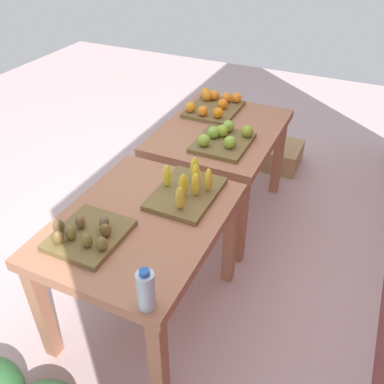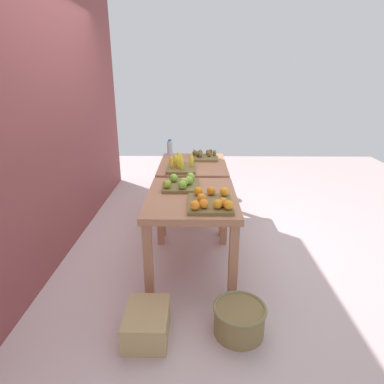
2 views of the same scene
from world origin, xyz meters
name	(u,v)px [view 1 (image 1 of 2)]	position (x,y,z in m)	size (l,w,h in m)	color
ground_plane	(188,253)	(0.00, 0.00, 0.00)	(8.00, 8.00, 0.00)	#C4A9AB
display_table_left	(220,141)	(-0.56, 0.00, 0.63)	(1.04, 0.80, 0.74)	#A96F51
display_table_right	(141,234)	(0.56, 0.00, 0.63)	(1.04, 0.80, 0.74)	#A96F51
orange_bin	(214,106)	(-0.81, -0.16, 0.77)	(0.44, 0.37, 0.11)	brown
apple_bin	(223,139)	(-0.35, 0.10, 0.77)	(0.40, 0.35, 0.11)	brown
banana_crate	(187,189)	(0.28, 0.13, 0.78)	(0.44, 0.32, 0.17)	brown
kiwi_bin	(88,234)	(0.80, -0.14, 0.77)	(0.36, 0.32, 0.10)	brown
water_bottle	(146,290)	(1.03, 0.31, 0.83)	(0.07, 0.07, 0.20)	silver
wicker_basket	(217,142)	(-1.41, -0.35, 0.12)	(0.38, 0.38, 0.23)	olive
cardboard_produce_box	(283,156)	(-1.45, 0.30, 0.10)	(0.40, 0.30, 0.21)	tan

